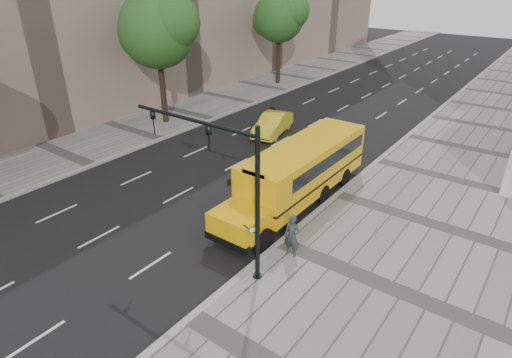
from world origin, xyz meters
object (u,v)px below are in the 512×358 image
Objects in this scene: pedestrian at (292,236)px; taxi_near at (280,164)px; taxi_far at (273,124)px; traffic_signal at (227,177)px; tree_c at (280,16)px; school_bus at (302,168)px; tree_b at (158,29)px.

taxi_near is at bearing 122.85° from pedestrian.
traffic_signal is at bearing -75.02° from taxi_far.
taxi_near is at bearing 110.48° from traffic_signal.
taxi_near is at bearing -55.91° from tree_c.
tree_c is 30.84m from pedestrian.
traffic_signal is at bearing -84.14° from school_bus.
traffic_signal is (3.19, -8.55, 3.42)m from taxi_near.
pedestrian is (4.91, -6.55, 0.43)m from taxi_near.
tree_c reaches higher than pedestrian.
pedestrian is at bearing -63.07° from school_bus.
traffic_signal reaches higher than taxi_far.
school_bus is at bearing -53.49° from tree_c.
traffic_signal is (-1.72, -2.00, 2.99)m from pedestrian.
taxi_far is at bearing 135.72° from taxi_near.
taxi_far is (-4.30, 5.46, 0.10)m from taxi_near.
tree_c is at bearing 90.04° from tree_b.
tree_b reaches higher than traffic_signal.
traffic_signal reaches higher than school_bus.
tree_b is at bearing 148.51° from pedestrian.
traffic_signal is (15.59, -11.00, -3.01)m from tree_b.
tree_c is at bearing 126.51° from school_bus.
tree_c is 31.19m from traffic_signal.
pedestrian is 0.30× the size of traffic_signal.
pedestrian is at bearing -55.16° from tree_c.
school_bus is 7.16m from traffic_signal.
taxi_far is at bearing 123.48° from pedestrian.
tree_c is at bearing 131.59° from taxi_near.
tree_c is 1.44× the size of traffic_signal.
school_bus is at bearing 112.93° from pedestrian.
school_bus is 10.00m from taxi_far.
tree_b is 0.85× the size of school_bus.
school_bus is 2.94× the size of taxi_near.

